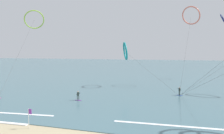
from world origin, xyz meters
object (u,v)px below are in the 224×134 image
(kite_coral, at_px, (191,16))
(kite_navy, at_px, (223,19))
(kite_lime, at_px, (34,20))
(kite_teal, at_px, (125,51))
(surfer_violet, at_px, (78,96))
(beach_flag, at_px, (29,115))
(surfer_cobalt, at_px, (179,92))

(kite_coral, xyz_separation_m, kite_navy, (11.00, 16.25, 1.16))
(kite_lime, xyz_separation_m, kite_teal, (24.21, 3.08, -8.38))
(surfer_violet, xyz_separation_m, kite_lime, (-19.20, 14.10, 16.57))
(beach_flag, bearing_deg, kite_coral, 61.25)
(beach_flag, bearing_deg, surfer_cobalt, 53.07)
(surfer_cobalt, bearing_deg, kite_teal, -152.43)
(surfer_cobalt, relative_size, beach_flag, 0.72)
(surfer_cobalt, distance_m, kite_lime, 40.86)
(surfer_cobalt, height_order, kite_navy, kite_navy)
(kite_lime, bearing_deg, beach_flag, 83.85)
(kite_lime, xyz_separation_m, kite_navy, (51.06, 25.68, 1.92))
(kite_lime, bearing_deg, surfer_cobalt, 131.62)
(surfer_violet, relative_size, kite_navy, 0.03)
(kite_navy, relative_size, beach_flag, 22.64)
(beach_flag, bearing_deg, surfer_violet, 91.60)
(kite_coral, relative_size, kite_teal, 1.45)
(kite_teal, distance_m, beach_flag, 32.19)
(kite_coral, distance_m, kite_lime, 41.16)
(surfer_cobalt, distance_m, kite_navy, 38.18)
(kite_navy, relative_size, kite_teal, 3.80)
(surfer_violet, relative_size, kite_teal, 0.12)
(kite_coral, distance_m, kite_navy, 19.65)
(kite_coral, bearing_deg, beach_flag, 91.03)
(surfer_cobalt, xyz_separation_m, kite_navy, (14.00, 30.33, 18.49))
(kite_teal, bearing_deg, surfer_violet, 143.92)
(kite_navy, distance_m, kite_teal, 36.58)
(surfer_cobalt, bearing_deg, surfer_violet, -93.50)
(surfer_violet, distance_m, kite_coral, 35.91)
(kite_navy, xyz_separation_m, beach_flag, (-31.47, -53.57, -17.72))
(kite_coral, bearing_deg, kite_navy, -94.32)
(surfer_cobalt, relative_size, kite_coral, 0.08)
(surfer_violet, height_order, beach_flag, beach_flag)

